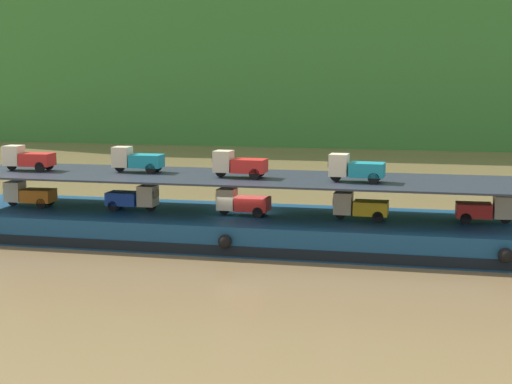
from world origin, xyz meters
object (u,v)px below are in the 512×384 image
Objects in this scene: mini_truck_lower_aft at (133,198)px; mini_truck_upper_stern at (28,158)px; mini_truck_upper_fore at (239,164)px; mini_truck_upper_mid at (137,160)px; mini_truck_lower_bow at (485,209)px; mini_truck_lower_stern at (29,194)px; mini_truck_lower_mid at (242,202)px; mini_truck_lower_fore at (360,206)px; mini_truck_upper_bow at (356,168)px; cargo_barge at (244,228)px.

mini_truck_lower_aft is 6.48m from mini_truck_upper_stern.
mini_truck_upper_mid is at bearing 171.19° from mini_truck_upper_fore.
mini_truck_lower_bow is (18.36, 0.48, 0.00)m from mini_truck_lower_aft.
mini_truck_lower_stern is 1.01× the size of mini_truck_lower_aft.
mini_truck_lower_stern and mini_truck_lower_aft have the same top height.
mini_truck_lower_mid is 2.01m from mini_truck_upper_fore.
mini_truck_lower_aft is 1.00× the size of mini_truck_upper_fore.
mini_truck_upper_mid is 6.05m from mini_truck_upper_fore.
mini_truck_upper_mid is (-12.22, 0.71, 2.00)m from mini_truck_lower_fore.
mini_truck_lower_bow is 18.48m from mini_truck_upper_mid.
mini_truck_upper_mid is (6.15, 0.68, 0.00)m from mini_truck_upper_stern.
mini_truck_upper_bow is (6.05, -0.30, 0.00)m from mini_truck_upper_fore.
mini_truck_upper_stern is at bearing 179.35° from mini_truck_lower_mid.
mini_truck_lower_fore is at bearing -0.26° from mini_truck_lower_aft.
mini_truck_lower_bow is 1.00× the size of mini_truck_upper_mid.
mini_truck_lower_aft is 1.00× the size of mini_truck_lower_fore.
mini_truck_upper_mid is at bearing 6.29° from mini_truck_upper_stern.
mini_truck_lower_fore is at bearing -175.00° from mini_truck_lower_bow.
mini_truck_lower_bow is 1.00× the size of mini_truck_upper_fore.
mini_truck_lower_fore is at bearing -3.34° from mini_truck_upper_mid.
mini_truck_lower_stern is 1.00× the size of mini_truck_upper_mid.
mini_truck_lower_fore is at bearing -0.11° from mini_truck_upper_stern.
mini_truck_lower_bow is (12.24, 0.30, 1.44)m from cargo_barge.
mini_truck_upper_fore reaches higher than mini_truck_lower_stern.
mini_truck_lower_aft reaches higher than cargo_barge.
cargo_barge is at bearing 1.51° from mini_truck_lower_stern.
mini_truck_lower_stern is 1.00× the size of mini_truck_upper_fore.
mini_truck_upper_fore is (5.97, -0.27, 2.00)m from mini_truck_lower_aft.
mini_truck_lower_mid is at bearing -0.10° from mini_truck_lower_stern.
mini_truck_upper_bow is (-6.34, -1.05, 2.00)m from mini_truck_lower_bow.
mini_truck_upper_stern reaches higher than mini_truck_lower_bow.
mini_truck_lower_mid is 6.24m from mini_truck_upper_bow.
mini_truck_upper_stern is (-12.28, 0.14, 2.00)m from mini_truck_lower_mid.
mini_truck_lower_fore is at bearing 1.96° from mini_truck_upper_fore.
mini_truck_lower_fore is (6.09, -0.24, 1.44)m from cargo_barge.
mini_truck_upper_stern is at bearing -179.80° from mini_truck_lower_aft.
cargo_barge is 11.60× the size of mini_truck_upper_bow.
cargo_barge is 7.05m from mini_truck_upper_mid.
mini_truck_lower_mid is at bearing -176.99° from mini_truck_lower_bow.
mini_truck_lower_mid is at bearing -1.51° from mini_truck_lower_aft.
mini_truck_upper_mid is at bearing 90.93° from mini_truck_lower_aft.
cargo_barge is 12.33m from mini_truck_lower_bow.
mini_truck_upper_bow is at bearing -170.57° from mini_truck_lower_bow.
mini_truck_lower_aft is at bearing -178.50° from mini_truck_lower_bow.
mini_truck_lower_mid is (6.12, -0.16, 0.00)m from mini_truck_lower_aft.
mini_truck_lower_aft is at bearing 177.41° from mini_truck_upper_fore.
mini_truck_lower_stern is 24.49m from mini_truck_lower_bow.
mini_truck_upper_fore is (-0.15, -0.45, 3.44)m from cargo_barge.
mini_truck_lower_mid is 12.44m from mini_truck_upper_stern.
mini_truck_lower_aft is at bearing 1.31° from mini_truck_lower_stern.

